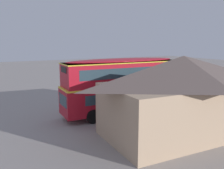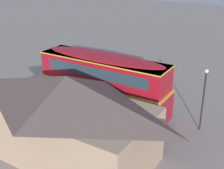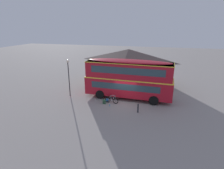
{
  "view_description": "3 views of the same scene",
  "coord_description": "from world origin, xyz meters",
  "views": [
    {
      "loc": [
        10.69,
        19.1,
        6.24
      ],
      "look_at": [
        -0.08,
        -0.78,
        2.2
      ],
      "focal_mm": 39.45,
      "sensor_mm": 36.0,
      "label": 1
    },
    {
      "loc": [
        -11.33,
        20.31,
        11.66
      ],
      "look_at": [
        0.15,
        0.16,
        1.92
      ],
      "focal_mm": 50.24,
      "sensor_mm": 36.0,
      "label": 2
    },
    {
      "loc": [
        3.73,
        -19.25,
        8.59
      ],
      "look_at": [
        -1.72,
        0.78,
        1.83
      ],
      "focal_mm": 29.16,
      "sensor_mm": 36.0,
      "label": 3
    }
  ],
  "objects": [
    {
      "name": "double_decker_bus",
      "position": [
        0.13,
        1.49,
        2.64
      ],
      "size": [
        10.49,
        2.88,
        4.79
      ],
      "color": "black",
      "rests_on": "ground"
    },
    {
      "name": "touring_bicycle",
      "position": [
        -1.5,
        -0.5,
        0.37
      ],
      "size": [
        1.68,
        0.52,
        1.05
      ],
      "color": "black",
      "rests_on": "ground"
    },
    {
      "name": "ground_plane",
      "position": [
        0.0,
        0.0,
        0.0
      ],
      "size": [
        120.0,
        120.0,
        0.0
      ],
      "primitive_type": "plane",
      "color": "gray"
    },
    {
      "name": "street_lamp",
      "position": [
        -7.16,
        0.32,
        2.84
      ],
      "size": [
        0.28,
        0.28,
        4.59
      ],
      "color": "black",
      "rests_on": "ground"
    },
    {
      "name": "kerb_bollard",
      "position": [
        1.84,
        -2.09,
        0.5
      ],
      "size": [
        0.16,
        0.16,
        0.97
      ],
      "color": "#333338",
      "rests_on": "ground"
    },
    {
      "name": "backpack_on_ground",
      "position": [
        -2.19,
        -0.91,
        0.27
      ],
      "size": [
        0.37,
        0.35,
        0.51
      ],
      "color": "#386642",
      "rests_on": "ground"
    },
    {
      "name": "pub_building",
      "position": [
        -0.95,
        7.34,
        2.71
      ],
      "size": [
        10.75,
        6.24,
        5.29
      ],
      "color": "tan",
      "rests_on": "ground"
    },
    {
      "name": "water_bottle_blue_sports",
      "position": [
        -1.37,
        -1.44,
        0.11
      ],
      "size": [
        0.08,
        0.08,
        0.24
      ],
      "color": "#338CBF",
      "rests_on": "ground"
    }
  ]
}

